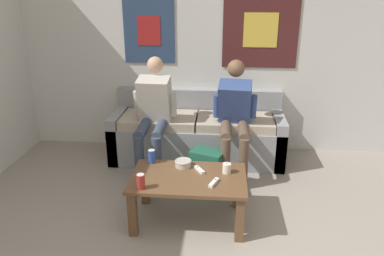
# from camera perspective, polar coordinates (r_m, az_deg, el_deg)

# --- Properties ---
(wall_back) EXTENTS (10.00, 0.07, 2.55)m
(wall_back) POSITION_cam_1_polar(r_m,az_deg,el_deg) (4.51, 3.52, 12.37)
(wall_back) COLOR silver
(wall_back) RESTS_ON ground_plane
(couch) EXTENTS (1.99, 0.71, 0.77)m
(couch) POSITION_cam_1_polar(r_m,az_deg,el_deg) (4.43, 0.81, -1.00)
(couch) COLOR gray
(couch) RESTS_ON ground_plane
(coffee_table) EXTENTS (0.98, 0.61, 0.43)m
(coffee_table) POSITION_cam_1_polar(r_m,az_deg,el_deg) (3.22, -0.55, -8.67)
(coffee_table) COLOR brown
(coffee_table) RESTS_ON ground_plane
(person_seated_adult) EXTENTS (0.47, 0.85, 1.23)m
(person_seated_adult) POSITION_cam_1_polar(r_m,az_deg,el_deg) (4.00, -5.92, 2.32)
(person_seated_adult) COLOR #384256
(person_seated_adult) RESTS_ON ground_plane
(person_seated_teen) EXTENTS (0.47, 0.89, 1.20)m
(person_seated_teen) POSITION_cam_1_polar(r_m,az_deg,el_deg) (3.96, 6.55, 2.01)
(person_seated_teen) COLOR brown
(person_seated_teen) RESTS_ON ground_plane
(backpack) EXTENTS (0.38, 0.33, 0.39)m
(backpack) POSITION_cam_1_polar(r_m,az_deg,el_deg) (3.83, 2.29, -6.35)
(backpack) COLOR #1E5642
(backpack) RESTS_ON ground_plane
(ceramic_bowl) EXTENTS (0.15, 0.15, 0.06)m
(ceramic_bowl) POSITION_cam_1_polar(r_m,az_deg,el_deg) (3.34, -1.35, -5.33)
(ceramic_bowl) COLOR #B7B2A8
(ceramic_bowl) RESTS_ON coffee_table
(pillar_candle) EXTENTS (0.07, 0.07, 0.10)m
(pillar_candle) POSITION_cam_1_polar(r_m,az_deg,el_deg) (3.24, 5.32, -6.12)
(pillar_candle) COLOR silver
(pillar_candle) RESTS_ON coffee_table
(drink_can_blue) EXTENTS (0.07, 0.07, 0.12)m
(drink_can_blue) POSITION_cam_1_polar(r_m,az_deg,el_deg) (3.42, -6.16, -4.31)
(drink_can_blue) COLOR #28479E
(drink_can_blue) RESTS_ON coffee_table
(drink_can_red) EXTENTS (0.07, 0.07, 0.12)m
(drink_can_red) POSITION_cam_1_polar(r_m,az_deg,el_deg) (3.01, -7.81, -8.07)
(drink_can_red) COLOR maroon
(drink_can_red) RESTS_ON coffee_table
(game_controller_near_left) EXTENTS (0.09, 0.15, 0.03)m
(game_controller_near_left) POSITION_cam_1_polar(r_m,az_deg,el_deg) (3.08, 3.36, -8.30)
(game_controller_near_left) COLOR white
(game_controller_near_left) RESTS_ON coffee_table
(game_controller_near_right) EXTENTS (0.10, 0.14, 0.03)m
(game_controller_near_right) POSITION_cam_1_polar(r_m,az_deg,el_deg) (3.27, 1.15, -6.38)
(game_controller_near_right) COLOR white
(game_controller_near_right) RESTS_ON coffee_table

